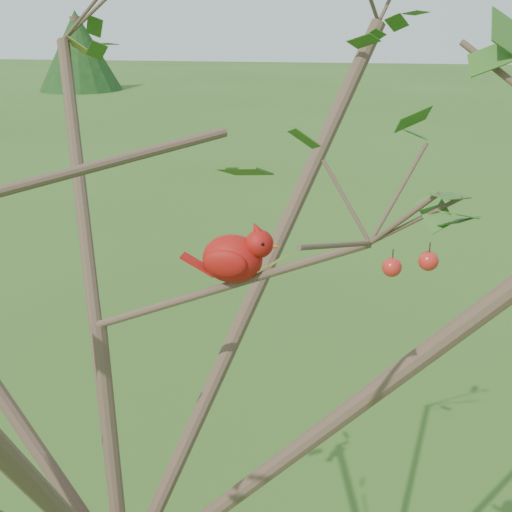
% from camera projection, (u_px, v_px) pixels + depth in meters
% --- Properties ---
extents(crabapple_tree, '(2.35, 2.05, 2.95)m').
position_uv_depth(crabapple_tree, '(103.00, 278.00, 1.29)').
color(crabapple_tree, '#402F22').
rests_on(crabapple_tree, ground).
extents(cardinal, '(0.21, 0.11, 0.15)m').
position_uv_depth(cardinal, '(236.00, 257.00, 1.33)').
color(cardinal, '#AB150E').
rests_on(cardinal, ground).
extents(distant_trees, '(40.39, 12.10, 3.76)m').
position_uv_depth(distant_trees, '(470.00, 47.00, 22.95)').
color(distant_trees, '#402F22').
rests_on(distant_trees, ground).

